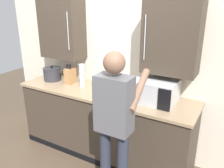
{
  "coord_description": "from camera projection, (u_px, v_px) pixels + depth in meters",
  "views": [
    {
      "loc": [
        1.55,
        -1.84,
        2.12
      ],
      "look_at": [
        0.15,
        0.61,
        1.09
      ],
      "focal_mm": 38.3,
      "sensor_mm": 36.0,
      "label": 1
    }
  ],
  "objects": [
    {
      "name": "person_figure",
      "position": [
        114.0,
        121.0,
        2.27
      ],
      "size": [
        0.44,
        0.58,
        1.68
      ],
      "color": "#282D3D",
      "rests_on": "ground_plane"
    },
    {
      "name": "microwave_oven",
      "position": [
        152.0,
        90.0,
        2.84
      ],
      "size": [
        0.6,
        0.78,
        0.27
      ],
      "color": "#B7BABF",
      "rests_on": "counter_unit"
    },
    {
      "name": "back_wall_tiled",
      "position": [
        116.0,
        47.0,
        3.24
      ],
      "size": [
        3.85,
        0.44,
        2.82
      ],
      "color": "beige",
      "rests_on": "ground_plane"
    },
    {
      "name": "thermos_flask",
      "position": [
        82.0,
        75.0,
        3.29
      ],
      "size": [
        0.08,
        0.08,
        0.32
      ],
      "color": "#B7BABF",
      "rests_on": "counter_unit"
    },
    {
      "name": "wooden_spoon",
      "position": [
        103.0,
        91.0,
        3.16
      ],
      "size": [
        0.22,
        0.2,
        0.02
      ],
      "color": "#A37547",
      "rests_on": "counter_unit"
    },
    {
      "name": "counter_unit",
      "position": [
        104.0,
        123.0,
        3.32
      ],
      "size": [
        2.45,
        0.68,
        0.94
      ],
      "color": "#3D3328",
      "rests_on": "ground_plane"
    },
    {
      "name": "knife_block",
      "position": [
        70.0,
        76.0,
        3.43
      ],
      "size": [
        0.11,
        0.15,
        0.3
      ],
      "color": "#A37547",
      "rests_on": "counter_unit"
    },
    {
      "name": "stock_pot",
      "position": [
        52.0,
        74.0,
        3.57
      ],
      "size": [
        0.36,
        0.26,
        0.22
      ],
      "color": "#2D2D33",
      "rests_on": "counter_unit"
    }
  ]
}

